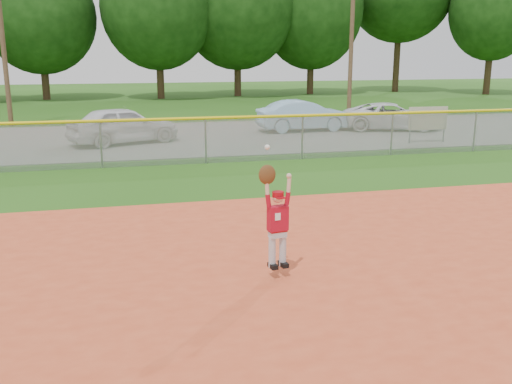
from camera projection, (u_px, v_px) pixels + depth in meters
ground at (296, 276)px, 9.48m from camera, size 120.00×120.00×0.00m
clay_infield at (373, 370)px, 6.64m from camera, size 24.00×16.00×0.04m
parking_strip at (185, 137)px, 24.58m from camera, size 44.00×10.00×0.03m
car_white_a at (123, 125)px, 22.66m from camera, size 4.65×3.21×1.47m
car_blue at (304, 116)px, 26.23m from camera, size 4.33×1.69×1.40m
car_white_b at (392, 116)px, 26.64m from camera, size 4.88×3.18×1.25m
sponsor_sign at (428, 119)px, 22.76m from camera, size 1.65×0.12×1.47m
outfield_fence at (206, 137)px, 18.70m from camera, size 40.06×0.10×1.55m
power_lines at (189, 30)px, 29.34m from camera, size 19.40×0.24×9.00m
ballplayer at (276, 217)px, 9.10m from camera, size 0.57×0.27×2.03m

